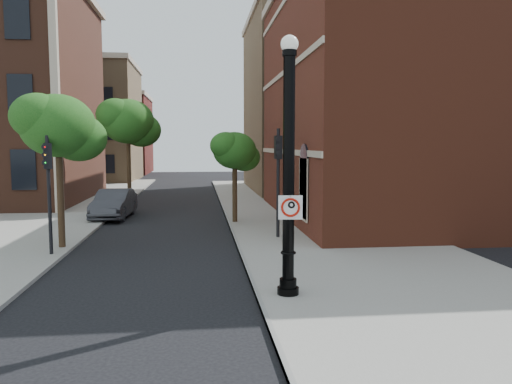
{
  "coord_description": "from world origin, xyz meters",
  "views": [
    {
      "loc": [
        0.6,
        -11.28,
        3.86
      ],
      "look_at": [
        2.14,
        2.0,
        2.59
      ],
      "focal_mm": 35.0,
      "sensor_mm": 36.0,
      "label": 1
    }
  ],
  "objects": [
    {
      "name": "curb_edge",
      "position": [
        2.05,
        10.0,
        0.07
      ],
      "size": [
        0.1,
        60.0,
        0.14
      ],
      "primitive_type": "cube",
      "color": "gray",
      "rests_on": "ground"
    },
    {
      "name": "street_tree_c",
      "position": [
        2.38,
        12.76,
        3.52
      ],
      "size": [
        2.48,
        2.24,
        4.47
      ],
      "color": "black",
      "rests_on": "ground"
    },
    {
      "name": "parked_car",
      "position": [
        -3.81,
        15.35,
        0.76
      ],
      "size": [
        1.88,
        4.69,
        1.52
      ],
      "primitive_type": "imported",
      "rotation": [
        0.0,
        0.0,
        -0.06
      ],
      "color": "#323238",
      "rests_on": "ground"
    },
    {
      "name": "ground",
      "position": [
        0.0,
        0.0,
        0.0
      ],
      "size": [
        120.0,
        120.0,
        0.0
      ],
      "primitive_type": "plane",
      "color": "black",
      "rests_on": "ground"
    },
    {
      "name": "brick_wall_building",
      "position": [
        16.0,
        14.0,
        6.26
      ],
      "size": [
        22.3,
        16.3,
        12.5
      ],
      "color": "brown",
      "rests_on": "ground"
    },
    {
      "name": "traffic_signal_left",
      "position": [
        -4.44,
        6.22,
        2.81
      ],
      "size": [
        0.33,
        0.37,
        4.17
      ],
      "rotation": [
        0.0,
        0.0,
        0.36
      ],
      "color": "black",
      "rests_on": "ground"
    },
    {
      "name": "bg_building_tan_a",
      "position": [
        -12.0,
        44.0,
        6.0
      ],
      "size": [
        12.0,
        12.0,
        12.0
      ],
      "primitive_type": "cube",
      "color": "#90714E",
      "rests_on": "ground"
    },
    {
      "name": "traffic_signal_right",
      "position": [
        3.79,
        8.46,
        3.03
      ],
      "size": [
        0.31,
        0.38,
        4.5
      ],
      "rotation": [
        0.0,
        0.0,
        0.12
      ],
      "color": "black",
      "rests_on": "ground"
    },
    {
      "name": "street_tree_a",
      "position": [
        -4.36,
        7.48,
        4.47
      ],
      "size": [
        3.14,
        2.84,
        5.66
      ],
      "color": "black",
      "rests_on": "ground"
    },
    {
      "name": "lamppost",
      "position": [
        2.81,
        0.77,
        2.99
      ],
      "size": [
        0.55,
        0.55,
        6.48
      ],
      "color": "black",
      "rests_on": "ground"
    },
    {
      "name": "no_parking_sign",
      "position": [
        2.83,
        0.6,
        2.34
      ],
      "size": [
        0.59,
        0.11,
        0.59
      ],
      "rotation": [
        0.0,
        0.0,
        -0.1
      ],
      "color": "white",
      "rests_on": "ground"
    },
    {
      "name": "bg_building_tan_b",
      "position": [
        16.0,
        30.0,
        7.0
      ],
      "size": [
        22.0,
        14.0,
        14.0
      ],
      "primitive_type": "cube",
      "color": "#90714E",
      "rests_on": "ground"
    },
    {
      "name": "sidewalk_left",
      "position": [
        -9.0,
        18.0,
        0.06
      ],
      "size": [
        10.0,
        50.0,
        0.12
      ],
      "primitive_type": "cube",
      "color": "gray",
      "rests_on": "ground"
    },
    {
      "name": "utility_pole",
      "position": [
        4.56,
        9.67,
        2.25
      ],
      "size": [
        0.09,
        0.09,
        4.5
      ],
      "primitive_type": "cylinder",
      "color": "#999999",
      "rests_on": "ground"
    },
    {
      "name": "sidewalk_right",
      "position": [
        6.0,
        10.0,
        0.06
      ],
      "size": [
        8.0,
        60.0,
        0.12
      ],
      "primitive_type": "cube",
      "color": "gray",
      "rests_on": "ground"
    },
    {
      "name": "street_tree_b",
      "position": [
        -3.41,
        18.81,
        5.14
      ],
      "size": [
        3.61,
        3.26,
        6.5
      ],
      "color": "black",
      "rests_on": "ground"
    },
    {
      "name": "bg_building_red",
      "position": [
        -12.0,
        58.0,
        5.0
      ],
      "size": [
        12.0,
        12.0,
        10.0
      ],
      "primitive_type": "cube",
      "color": "maroon",
      "rests_on": "ground"
    }
  ]
}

